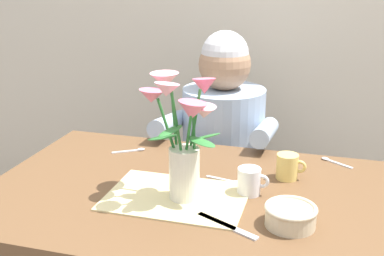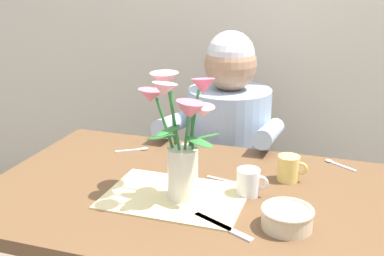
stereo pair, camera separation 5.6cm
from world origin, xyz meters
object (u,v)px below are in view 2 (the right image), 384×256
at_px(ceramic_bowl, 287,217).
at_px(ceramic_mug, 289,168).
at_px(seated_person, 228,166).
at_px(dinner_knife, 223,226).
at_px(coffee_cup, 249,182).
at_px(flower_vase, 181,133).

distance_m(ceramic_bowl, ceramic_mug, 0.30).
xyz_separation_m(seated_person, ceramic_mug, (0.30, -0.45, 0.22)).
xyz_separation_m(dinner_knife, ceramic_mug, (0.12, 0.34, 0.04)).
height_order(seated_person, dinner_knife, seated_person).
bearing_deg(ceramic_mug, dinner_knife, -109.28).
bearing_deg(seated_person, ceramic_mug, -55.03).
xyz_separation_m(seated_person, dinner_knife, (0.18, -0.79, 0.18)).
bearing_deg(ceramic_bowl, ceramic_mug, 96.90).
distance_m(ceramic_bowl, coffee_cup, 0.20).
bearing_deg(seated_person, coffee_cup, -69.73).
bearing_deg(ceramic_mug, seated_person, 124.20).
bearing_deg(flower_vase, dinner_knife, -38.82).
height_order(seated_person, ceramic_mug, seated_person).
xyz_separation_m(ceramic_bowl, coffee_cup, (-0.13, 0.15, 0.01)).
bearing_deg(dinner_knife, ceramic_bowl, 44.20).
bearing_deg(dinner_knife, flower_vase, 167.40).
bearing_deg(seated_person, dinner_knife, -76.13).
relative_size(flower_vase, coffee_cup, 3.81).
relative_size(ceramic_bowl, ceramic_mug, 1.46).
bearing_deg(flower_vase, ceramic_mug, 38.03).
relative_size(ceramic_bowl, dinner_knife, 0.72).
height_order(flower_vase, ceramic_mug, flower_vase).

